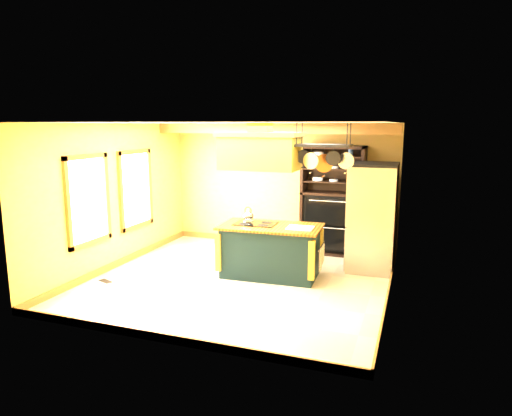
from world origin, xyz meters
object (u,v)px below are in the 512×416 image
Objects in this scene: kitchen_island at (270,250)px; range_hood at (260,150)px; pot_rack at (324,152)px; hutch at (333,212)px; refrigerator at (372,219)px.

range_hood reaches higher than kitchen_island.
pot_rack is at bearing 0.54° from range_hood.
range_hood is 2.50m from hutch.
refrigerator is at bearing 54.17° from pot_rack.
hutch reaches higher than refrigerator.
kitchen_island is at bearing -112.26° from hutch.
kitchen_island is at bearing 0.20° from range_hood.
pot_rack reaches higher than refrigerator.
hutch is at bearing 62.72° from range_hood.
range_hood is (-0.20, -0.00, 1.77)m from kitchen_island.
hutch is (-0.88, 0.83, -0.07)m from refrigerator.
pot_rack is at bearing -2.00° from kitchen_island.
range_hood is at bearing -150.78° from refrigerator.
kitchen_island is 2.05m from hutch.
pot_rack is (1.10, 0.01, -0.01)m from range_hood.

